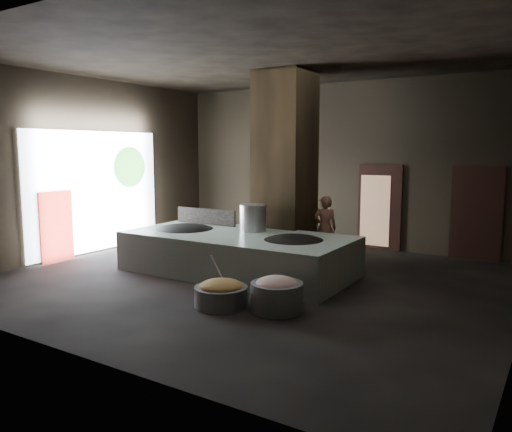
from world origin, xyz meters
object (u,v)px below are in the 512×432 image
Objects in this scene: wok_right at (294,245)px; stock_pot at (253,219)px; wok_left at (185,233)px; cook at (325,228)px; veg_basin at (221,296)px; hearth_platform at (238,253)px; meat_basin at (277,297)px.

wok_right is 1.44m from stock_pot.
wok_left is 3.37m from cook.
cook reaches higher than veg_basin.
veg_basin is at bearing -97.30° from wok_right.
wok_right is (1.35, 0.05, 0.32)m from hearth_platform.
wok_left is 1.69× the size of veg_basin.
stock_pot is at bearing 28.32° from cook.
veg_basin is (1.03, -2.63, -0.96)m from stock_pot.
meat_basin is at bearing -50.01° from stock_pot.
wok_left is at bearing -177.95° from wok_right.
cook is (1.08, 2.18, 0.36)m from hearth_platform.
veg_basin is at bearing -163.36° from meat_basin.
wok_left is at bearing 153.23° from meat_basin.
veg_basin is at bearing -63.05° from hearth_platform.
cook reaches higher than wok_left.
hearth_platform is at bearing -177.88° from wok_right.
meat_basin is (1.97, -2.35, -0.89)m from stock_pot.
hearth_platform is at bearing 117.32° from veg_basin.
cook reaches higher than wok_right.
hearth_platform is 1.49m from wok_left.
wok_left is at bearing -158.20° from stock_pot.
meat_basin is at bearing -70.05° from wok_right.
wok_left reaches higher than meat_basin.
wok_right is at bearing 109.95° from meat_basin.
wok_right is 2.03m from meat_basin.
wok_right is 2.25× the size of stock_pot.
cook is 1.79× the size of meat_basin.
hearth_platform is 5.62× the size of meat_basin.
stock_pot is (-1.30, 0.50, 0.38)m from wok_right.
meat_basin is at bearing -42.06° from hearth_platform.
cook reaches higher than stock_pot.
hearth_platform is at bearing -95.19° from stock_pot.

